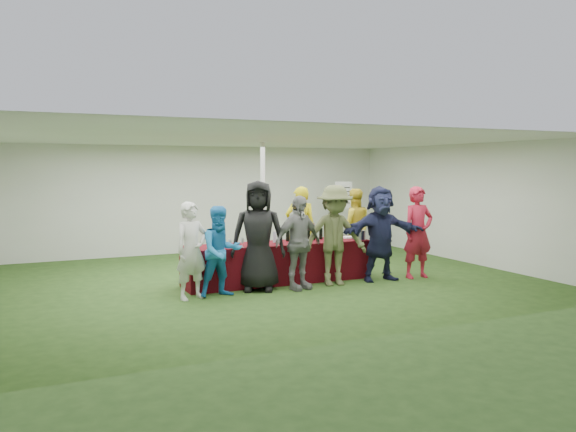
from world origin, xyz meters
name	(u,v)px	position (x,y,z in m)	size (l,w,h in m)	color
ground	(262,280)	(0.00, 0.00, 0.00)	(60.00, 60.00, 0.00)	#284719
tent	(263,206)	(0.50, 1.20, 1.35)	(10.00, 10.00, 10.00)	white
serving_table	(278,262)	(0.20, -0.31, 0.38)	(3.60, 0.80, 0.75)	#5B0811
wine_bottles	(308,234)	(0.90, -0.17, 0.87)	(0.93, 0.15, 0.32)	black
wine_glasses	(239,241)	(-0.69, -0.58, 0.86)	(1.13, 0.10, 0.16)	silver
water_bottle	(275,237)	(0.16, -0.23, 0.85)	(0.07, 0.07, 0.23)	silver
bar_towel	(349,237)	(1.77, -0.26, 0.77)	(0.25, 0.18, 0.03)	white
dump_bucket	(359,235)	(1.84, -0.53, 0.84)	(0.27, 0.27, 0.18)	slate
wine_list_sign	(343,201)	(3.28, 2.54, 1.32)	(0.50, 0.03, 1.80)	slate
staff_pourer	(300,228)	(1.20, 0.80, 0.88)	(0.64, 0.42, 1.77)	#BFB40E
staff_back	(354,225)	(2.72, 1.11, 0.84)	(0.82, 0.64, 1.68)	gold
customer_0	(192,251)	(-1.64, -0.97, 0.80)	(0.59, 0.39, 1.61)	silver
customer_1	(221,251)	(-1.15, -0.99, 0.76)	(0.74, 0.58, 1.53)	#1E77BE
customer_2	(258,236)	(-0.41, -0.81, 0.97)	(0.95, 0.62, 1.94)	black
customer_3	(298,243)	(0.27, -1.03, 0.84)	(0.98, 0.41, 1.67)	slate
customer_4	(335,235)	(1.03, -0.99, 0.92)	(1.19, 0.69, 1.85)	#4E532F
customer_5	(380,233)	(2.04, -0.98, 0.91)	(1.69, 0.54, 1.82)	#191D3C
customer_6	(418,232)	(2.86, -1.06, 0.90)	(0.66, 0.43, 1.80)	#AA192F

